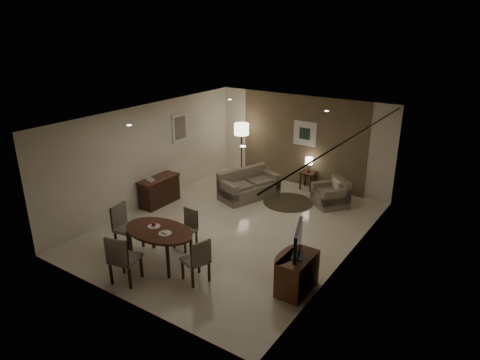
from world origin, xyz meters
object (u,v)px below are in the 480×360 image
Objects in this scene: tv_cabinet at (297,273)px; chair_right at (195,259)px; chair_near at (125,258)px; console_desk at (159,191)px; chair_far at (185,230)px; chair_left at (128,228)px; sofa at (249,184)px; armchair at (330,193)px; dining_table at (160,246)px; side_table at (308,180)px; floor_lamp at (241,152)px.

tv_cabinet is 0.98× the size of chair_right.
console_desk is at bearing -71.00° from chair_near.
tv_cabinet is 1.93m from chair_right.
chair_far is at bearing -33.93° from console_desk.
chair_near reaches higher than tv_cabinet.
chair_near reaches higher than chair_left.
sofa is 2.24m from armchair.
tv_cabinet is 4.09m from armchair.
dining_table is 0.74m from chair_far.
console_desk is at bearing 151.24° from chair_far.
console_desk is 2.48m from sofa.
console_desk is 4.33m from side_table.
floor_lamp is (-2.40, 5.19, 0.42)m from chair_right.
chair_far is 3.20m from sofa.
floor_lamp is (0.74, 2.90, 0.51)m from console_desk.
dining_table is 1.56× the size of chair_near.
chair_right is at bearing -102.30° from chair_left.
tv_cabinet is 5.16m from side_table.
chair_right is 4.26m from sofa.
chair_near is 4.79m from sofa.
chair_near is 1.17× the size of chair_far.
tv_cabinet is 1.09× the size of armchair.
chair_near is at bearing -151.44° from tv_cabinet.
chair_near is 1.61m from chair_far.
armchair is (1.75, 3.91, -0.07)m from chair_far.
chair_right is at bearing -87.19° from side_table.
chair_right is at bearing -35.36° from chair_far.
floor_lamp reaches higher than chair_near.
tv_cabinet is at bearing -17.05° from console_desk.
console_desk is 3.03m from dining_table.
console_desk is at bearing -107.14° from chair_right.
dining_table reaches higher than side_table.
chair_near is at bearing -97.41° from side_table.
sofa is 1.63m from floor_lamp.
chair_far is 0.94× the size of chair_right.
chair_far is (-2.75, 0.06, 0.08)m from tv_cabinet.
chair_far reaches higher than dining_table.
tv_cabinet is at bearing -88.36° from chair_left.
chair_left is at bearing -60.10° from chair_near.
tv_cabinet reaches higher than side_table.
floor_lamp reaches higher than tv_cabinet.
tv_cabinet is 0.89× the size of chair_near.
side_table is (1.70, 5.41, -0.24)m from chair_left.
floor_lamp is (-1.31, 5.94, 0.38)m from chair_near.
chair_near is at bearing -36.38° from chair_right.
console_desk is at bearing 154.10° from sofa.
console_desk is 3.89m from chair_right.
chair_left reaches higher than chair_far.
side_table is at bearing 82.02° from dining_table.
dining_table is at bearing -45.99° from console_desk.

